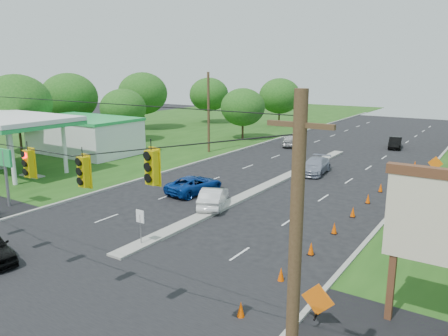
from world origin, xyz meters
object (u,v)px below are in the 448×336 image
Objects in this scene: gas_station at (73,133)px; pylon_sign at (441,227)px; white_sedan at (213,197)px; blue_pickup at (194,185)px.

pylon_sign is (37.95, -14.05, 1.42)m from gas_station.
pylon_sign reaches higher than white_sedan.
blue_pickup is at bearing -56.90° from white_sedan.
white_sedan is 0.88× the size of blue_pickup.
blue_pickup is at bearing -12.59° from gas_station.
blue_pickup is (-18.13, 9.62, -3.33)m from pylon_sign.
gas_station is 3.22× the size of pylon_sign.
pylon_sign is 20.79m from blue_pickup.
white_sedan is at bearing 153.95° from blue_pickup.
white_sedan is 3.82m from blue_pickup.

